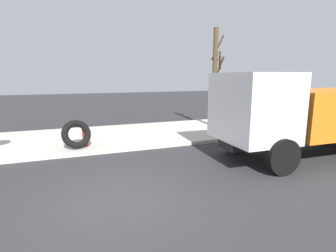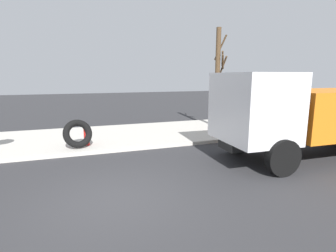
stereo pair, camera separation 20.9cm
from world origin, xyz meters
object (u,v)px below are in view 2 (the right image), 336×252
object	(u,v)px
loose_tire	(78,134)
bare_tree	(218,76)
fire_hydrant	(86,134)
dump_truck_orange	(309,113)

from	to	relation	value
loose_tire	bare_tree	bearing A→B (deg)	17.29
fire_hydrant	bare_tree	world-z (taller)	bare_tree
loose_tire	dump_truck_orange	world-z (taller)	dump_truck_orange
bare_tree	fire_hydrant	bearing A→B (deg)	-164.27
dump_truck_orange	loose_tire	bearing A→B (deg)	156.07
loose_tire	bare_tree	distance (m)	7.95
loose_tire	bare_tree	world-z (taller)	bare_tree
loose_tire	dump_truck_orange	distance (m)	8.52
fire_hydrant	dump_truck_orange	bearing A→B (deg)	-26.79
fire_hydrant	dump_truck_orange	world-z (taller)	dump_truck_orange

